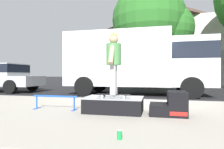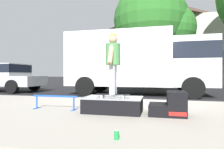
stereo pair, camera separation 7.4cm
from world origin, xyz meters
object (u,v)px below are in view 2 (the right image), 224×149
grind_rail (55,99)px  box_truck (139,60)px  skate_box (113,104)px  soda_can (117,135)px  street_tree_main (155,22)px  skater_kid (113,58)px  skateboard (113,95)px  kicker_ramp (170,105)px

grind_rail → box_truck: size_ratio=0.17×
grind_rail → box_truck: box_truck is taller
skate_box → soda_can: bearing=-75.2°
street_tree_main → skater_kid: bearing=-94.0°
soda_can → street_tree_main: 12.58m
grind_rail → skateboard: bearing=-1.8°
skate_box → kicker_ramp: kicker_ramp is taller
skateboard → street_tree_main: (0.70, 9.89, 4.20)m
soda_can → skate_box: bearing=104.8°
box_truck → street_tree_main: (0.64, 4.61, 3.03)m
skateboard → soda_can: skateboard is taller
skate_box → skater_kid: 1.07m
grind_rail → box_truck: bearing=73.2°
kicker_ramp → skater_kid: size_ratio=0.54×
grind_rail → kicker_ramp: bearing=-0.7°
skateboard → soda_can: (0.49, -1.83, -0.35)m
skateboard → soda_can: bearing=-75.1°
box_truck → street_tree_main: street_tree_main is taller
skateboard → skater_kid: 0.85m
kicker_ramp → skateboard: 1.30m
skate_box → skateboard: 0.22m
street_tree_main → grind_rail: bearing=-102.7°
skate_box → skater_kid: skater_kid is taller
kicker_ramp → skater_kid: bearing=-179.3°
skateboard → skater_kid: bearing=180.0°
skate_box → street_tree_main: bearing=86.0°
skateboard → box_truck: bearing=89.4°
grind_rail → street_tree_main: size_ratio=0.16×
kicker_ramp → skateboard: bearing=-179.3°
soda_can → street_tree_main: size_ratio=0.02×
soda_can → street_tree_main: bearing=89.0°
skateboard → box_truck: size_ratio=0.11×
grind_rail → soda_can: size_ratio=9.54×
kicker_ramp → street_tree_main: (-0.59, 9.88, 4.39)m
grind_rail → soda_can: bearing=-43.0°
kicker_ramp → skater_kid: (-1.28, -0.02, 1.05)m
grind_rail → box_truck: (1.58, 5.24, 1.33)m
kicker_ramp → skater_kid: skater_kid is taller
grind_rail → skater_kid: bearing=-1.8°
skateboard → skater_kid: skater_kid is taller
kicker_ramp → box_truck: size_ratio=0.11×
skate_box → skater_kid: size_ratio=0.94×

